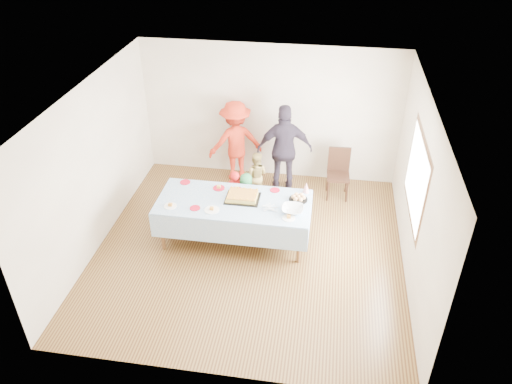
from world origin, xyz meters
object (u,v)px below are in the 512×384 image
party_table (234,204)px  birthday_cake (243,196)px  dining_chair (338,170)px  adult_left (236,142)px

party_table → birthday_cake: size_ratio=4.49×
dining_chair → adult_left: 2.07m
party_table → birthday_cake: 0.19m
party_table → birthday_cake: birthday_cake is taller
party_table → dining_chair: dining_chair is taller
birthday_cake → dining_chair: bearing=46.0°
birthday_cake → adult_left: 1.96m
adult_left → birthday_cake: bearing=80.4°
dining_chair → birthday_cake: bearing=-136.7°
party_table → adult_left: bearing=99.9°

